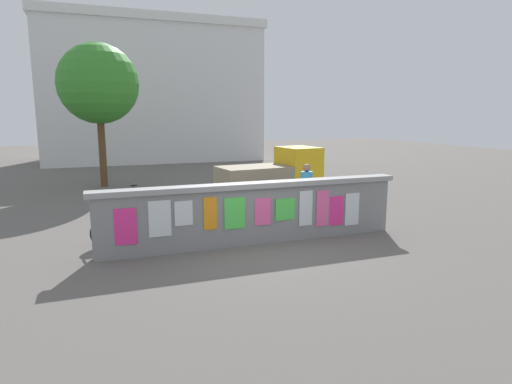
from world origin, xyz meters
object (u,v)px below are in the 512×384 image
Objects in this scene: bicycle_near at (128,228)px; bicycle_far at (130,204)px; person_walking at (306,186)px; tree_roadside at (98,84)px; auto_rickshaw_truck at (274,175)px; motorcycle at (197,211)px.

bicycle_near is 2.94m from bicycle_far.
bicycle_far is 5.29m from person_walking.
tree_roadside is (-0.26, 8.95, 3.85)m from bicycle_near.
tree_roadside is at bearing 136.44° from auto_rickshaw_truck.
bicycle_far is at bearing -171.63° from auto_rickshaw_truck.
bicycle_near and bicycle_far have the same top height.
tree_roadside is (-2.12, 8.08, 3.75)m from motorcycle.
tree_roadside is at bearing 91.69° from bicycle_near.
auto_rickshaw_truck reaches higher than bicycle_far.
tree_roadside is (-5.56, 5.29, 3.32)m from auto_rickshaw_truck.
tree_roadside reaches higher than motorcycle.
bicycle_far is (0.28, 2.92, 0.00)m from bicycle_near.
bicycle_near is (-5.30, -3.66, -0.54)m from auto_rickshaw_truck.
auto_rickshaw_truck is 6.46m from bicycle_near.
person_walking is at bearing -57.43° from tree_roadside.
motorcycle is at bearing -52.50° from bicycle_far.
person_walking reaches higher than bicycle_near.
bicycle_far is at bearing 127.50° from motorcycle.
tree_roadside reaches higher than person_walking.
bicycle_near is (-1.86, -0.87, -0.10)m from motorcycle.
auto_rickshaw_truck is 1.97× the size of motorcycle.
auto_rickshaw_truck reaches higher than motorcycle.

